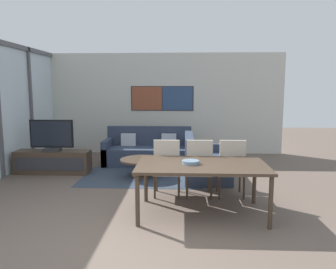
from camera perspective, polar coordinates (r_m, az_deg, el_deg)
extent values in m
plane|color=brown|center=(4.07, -8.40, -18.65)|extent=(24.00, 24.00, 0.00)
cube|color=silver|center=(9.26, -1.88, 5.38)|extent=(7.00, 0.06, 2.80)
cube|color=#2D2D33|center=(9.20, -1.02, 6.30)|extent=(1.75, 0.01, 0.69)
cube|color=brown|center=(9.23, -3.69, 6.29)|extent=(0.84, 0.02, 0.65)
cube|color=navy|center=(9.18, 1.66, 6.29)|extent=(0.84, 0.02, 0.65)
cube|color=#515156|center=(8.65, -22.76, 4.58)|extent=(0.07, 0.08, 2.80)
cube|color=#333D4C|center=(6.88, -4.55, -7.34)|extent=(2.46, 1.63, 0.01)
cube|color=#423326|center=(7.55, -19.40, -4.51)|extent=(1.60, 0.43, 0.49)
cube|color=#2D2D33|center=(7.35, -20.05, -4.87)|extent=(1.47, 0.01, 0.27)
cube|color=#2D2D33|center=(7.50, -19.49, -2.49)|extent=(0.36, 0.20, 0.05)
cube|color=#2D2D33|center=(7.49, -19.52, -2.00)|extent=(0.06, 0.03, 0.08)
cube|color=black|center=(7.45, -19.62, 0.13)|extent=(0.94, 0.04, 0.60)
cube|color=black|center=(7.43, -19.68, 0.11)|extent=(0.87, 0.01, 0.54)
cube|color=#2D384C|center=(7.98, -3.50, -3.67)|extent=(2.10, 0.90, 0.42)
cube|color=#2D384C|center=(8.30, -3.25, -1.59)|extent=(2.10, 0.16, 0.88)
cube|color=#2D384C|center=(8.12, -10.42, -2.93)|extent=(0.14, 0.90, 0.60)
cube|color=#2D384C|center=(7.92, 3.58, -3.10)|extent=(0.14, 0.90, 0.60)
cube|color=#B2B7C1|center=(8.17, -6.89, -0.88)|extent=(0.36, 0.12, 0.30)
cube|color=#B2B7C1|center=(8.06, 0.16, -0.94)|extent=(0.36, 0.12, 0.30)
cube|color=#2D384C|center=(6.80, 6.77, -5.76)|extent=(0.90, 1.43, 0.42)
cube|color=#2D384C|center=(6.73, 3.67, -3.84)|extent=(0.16, 1.43, 0.88)
cube|color=#2D384C|center=(6.16, 7.21, -6.37)|extent=(0.90, 0.14, 0.60)
cube|color=#2D384C|center=(7.41, 6.42, -3.91)|extent=(0.90, 0.14, 0.60)
cube|color=#B2B7C1|center=(6.40, 5.34, -3.30)|extent=(0.12, 0.36, 0.30)
cylinder|color=#423326|center=(6.88, -4.55, -7.25)|extent=(0.40, 0.40, 0.03)
cylinder|color=#423326|center=(6.84, -4.56, -5.98)|extent=(0.16, 0.16, 0.34)
cylinder|color=#423326|center=(6.80, -4.58, -4.42)|extent=(0.89, 0.89, 0.04)
cube|color=#423326|center=(4.75, 5.90, -5.31)|extent=(1.86, 1.10, 0.04)
cylinder|color=#423326|center=(4.42, -5.34, -11.39)|extent=(0.06, 0.06, 0.71)
cylinder|color=#423326|center=(4.53, 17.45, -11.26)|extent=(0.06, 0.06, 0.71)
cylinder|color=#423326|center=(5.35, -3.88, -7.93)|extent=(0.06, 0.06, 0.71)
cylinder|color=#423326|center=(5.43, 14.82, -7.92)|extent=(0.06, 0.06, 0.71)
cube|color=#B2A899|center=(5.64, -0.13, -6.44)|extent=(0.46, 0.46, 0.06)
cube|color=#B2A899|center=(5.37, -0.24, -3.85)|extent=(0.42, 0.05, 0.55)
cylinder|color=#423326|center=(5.52, -2.33, -9.17)|extent=(0.04, 0.04, 0.39)
cylinder|color=#423326|center=(5.50, 1.88, -9.23)|extent=(0.04, 0.04, 0.39)
cylinder|color=#423326|center=(5.90, -1.99, -8.02)|extent=(0.04, 0.04, 0.39)
cylinder|color=#423326|center=(5.88, 1.93, -8.07)|extent=(0.04, 0.04, 0.39)
cube|color=#B2A899|center=(5.64, 5.38, -6.47)|extent=(0.46, 0.46, 0.06)
cube|color=#B2A899|center=(5.37, 5.52, -3.88)|extent=(0.42, 0.05, 0.55)
cylinder|color=#423326|center=(5.50, 3.34, -9.22)|extent=(0.04, 0.04, 0.39)
cylinder|color=#423326|center=(5.52, 7.55, -9.22)|extent=(0.04, 0.04, 0.39)
cylinder|color=#423326|center=(5.89, 3.29, -8.07)|extent=(0.04, 0.04, 0.39)
cylinder|color=#423326|center=(5.90, 7.22, -8.07)|extent=(0.04, 0.04, 0.39)
cube|color=#B2A899|center=(5.71, 10.81, -6.41)|extent=(0.46, 0.46, 0.06)
cube|color=#B2A899|center=(5.44, 11.20, -3.84)|extent=(0.42, 0.05, 0.55)
cylinder|color=#423326|center=(5.55, 8.98, -9.16)|extent=(0.04, 0.04, 0.39)
cylinder|color=#423326|center=(5.61, 13.09, -9.09)|extent=(0.04, 0.04, 0.39)
cylinder|color=#423326|center=(5.93, 8.55, -8.02)|extent=(0.04, 0.04, 0.39)
cylinder|color=#423326|center=(5.99, 12.40, -7.98)|extent=(0.04, 0.04, 0.39)
cylinder|color=slate|center=(4.71, 3.96, -4.82)|extent=(0.25, 0.25, 0.05)
torus|color=slate|center=(4.71, 3.96, -4.61)|extent=(0.25, 0.25, 0.02)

